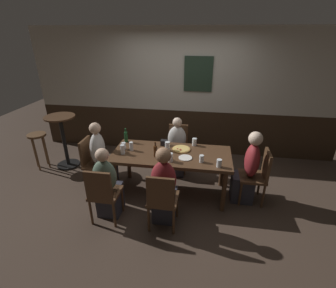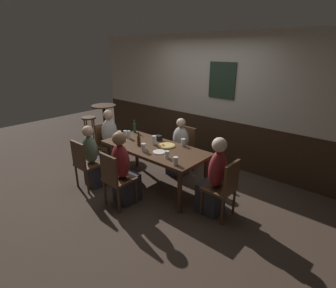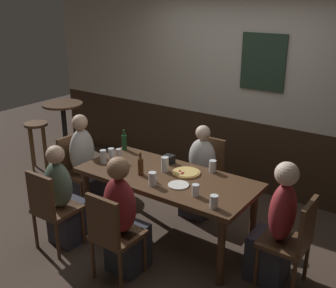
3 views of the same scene
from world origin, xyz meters
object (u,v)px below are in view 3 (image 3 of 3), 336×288
object	(u,v)px
person_mid_near	(124,224)
beer_bottle_brown	(141,166)
chair_mid_far	(207,170)
person_head_east	(275,232)
person_head_west	(86,170)
beer_glass_half	(119,156)
beer_glass_tall	(111,154)
person_left_near	(64,203)
chair_left_near	(51,206)
tumbler_short	(165,165)
pint_glass_pale	(214,203)
pint_glass_amber	(213,167)
highball_clear	(195,191)
chair_head_east	(293,239)
plate_white_large	(179,185)
beer_bottle_green	(124,142)
dining_table	(166,182)
bar_stool	(37,133)
tumbler_water	(103,158)
person_mid_far	(199,178)
pint_glass_stout	(153,179)
condiment_caddy	(169,159)
side_bar_table	(65,133)
chair_mid_near	(112,232)
pizza	(186,173)
chair_head_west	(77,167)

from	to	relation	value
person_mid_near	beer_bottle_brown	distance (m)	0.67
chair_mid_far	person_head_east	size ratio (longest dim) A/B	0.74
person_head_west	beer_glass_half	world-z (taller)	person_head_west
beer_glass_tall	person_left_near	bearing A→B (deg)	-92.44
chair_mid_far	chair_left_near	xyz separation A→B (m)	(-0.82, -1.67, 0.00)
chair_left_near	tumbler_short	xyz separation A→B (m)	(0.75, 0.92, 0.32)
pint_glass_pale	pint_glass_amber	size ratio (longest dim) A/B	0.95
person_mid_near	highball_clear	xyz separation A→B (m)	(0.48, 0.46, 0.29)
person_head_west	chair_head_east	bearing A→B (deg)	0.00
tumbler_short	plate_white_large	bearing A→B (deg)	-33.42
beer_bottle_green	dining_table	bearing A→B (deg)	-20.66
beer_bottle_brown	bar_stool	xyz separation A→B (m)	(-2.43, 0.57, -0.27)
tumbler_water	person_mid_far	bearing A→B (deg)	46.73
person_mid_far	beer_bottle_green	bearing A→B (deg)	-157.31
pint_glass_stout	tumbler_short	xyz separation A→B (m)	(-0.10, 0.34, 0.01)
beer_glass_half	pint_glass_amber	world-z (taller)	beer_glass_half
beer_bottle_brown	condiment_caddy	xyz separation A→B (m)	(0.06, 0.43, -0.05)
person_mid_far	beer_glass_half	size ratio (longest dim) A/B	7.56
pint_glass_stout	beer_bottle_brown	size ratio (longest dim) A/B	0.55
pint_glass_stout	plate_white_large	xyz separation A→B (m)	(0.21, 0.13, -0.05)
person_left_near	beer_bottle_green	world-z (taller)	person_left_near
person_mid_near	side_bar_table	size ratio (longest dim) A/B	1.12
chair_head_east	plate_white_large	size ratio (longest dim) A/B	4.27
bar_stool	tumbler_short	bearing A→B (deg)	-7.75
highball_clear	side_bar_table	world-z (taller)	side_bar_table
chair_mid_near	person_left_near	size ratio (longest dim) A/B	0.80
pizza	pint_glass_amber	bearing A→B (deg)	44.99
pizza	chair_mid_near	bearing A→B (deg)	-97.99
chair_head_west	condiment_caddy	world-z (taller)	chair_head_west
dining_table	chair_head_east	size ratio (longest dim) A/B	2.13
highball_clear	beer_bottle_green	distance (m)	1.42
beer_glass_half	person_mid_near	bearing A→B (deg)	-46.15
side_bar_table	pint_glass_amber	bearing A→B (deg)	-5.04
chair_head_east	chair_head_west	size ratio (longest dim) A/B	1.00
tumbler_water	tumbler_short	bearing A→B (deg)	17.37
pizza	beer_glass_half	xyz separation A→B (m)	(-0.79, -0.15, 0.05)
beer_bottle_green	bar_stool	xyz separation A→B (m)	(-1.81, 0.11, -0.27)
person_head_east	condiment_caddy	world-z (taller)	person_head_east
person_head_west	tumbler_water	world-z (taller)	person_head_west
pint_glass_pale	beer_bottle_green	xyz separation A→B (m)	(-1.57, 0.63, 0.05)
chair_head_east	side_bar_table	bearing A→B (deg)	170.71
beer_glass_tall	highball_clear	bearing A→B (deg)	-10.92
person_left_near	beer_bottle_green	xyz separation A→B (m)	(-0.02, 0.99, 0.37)
person_head_west	side_bar_table	distance (m)	1.18
pint_glass_stout	side_bar_table	size ratio (longest dim) A/B	0.13
chair_left_near	highball_clear	distance (m)	1.47
person_mid_far	pint_glass_pale	world-z (taller)	person_mid_far
chair_head_west	chair_mid_near	distance (m)	1.59
chair_head_east	person_head_east	world-z (taller)	person_head_east
pizza	condiment_caddy	xyz separation A→B (m)	(-0.31, 0.13, 0.03)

